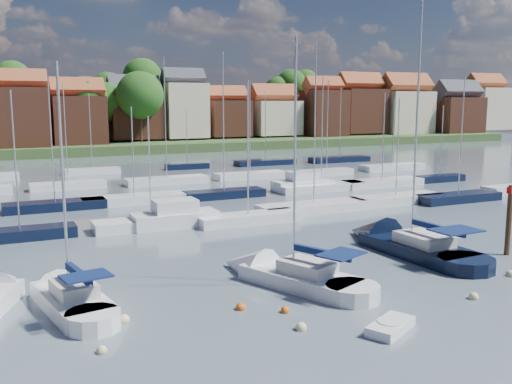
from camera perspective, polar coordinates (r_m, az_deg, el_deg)
name	(u,v)px	position (r m, az deg, el deg)	size (l,w,h in m)	color
ground	(169,188)	(67.76, -8.67, 0.35)	(260.00, 260.00, 0.00)	#3F4D56
sailboat_left	(66,297)	(31.02, -18.44, -9.96)	(4.19, 9.87, 13.11)	white
sailboat_centre	(283,275)	(33.01, 2.75, -8.33)	(6.83, 11.12, 14.78)	white
sailboat_navy	(399,244)	(41.23, 14.11, -5.05)	(4.11, 13.29, 18.12)	black
tender	(390,327)	(26.98, 13.29, -12.97)	(2.97, 2.37, 0.58)	white
timber_piling	(508,233)	(41.75, 23.89, -3.80)	(0.40, 0.40, 6.99)	#4C331E
buoy_a	(102,353)	(25.17, -15.16, -15.27)	(0.44, 0.44, 0.44)	beige
buoy_b	(301,330)	(26.62, 4.53, -13.58)	(0.52, 0.52, 0.52)	beige
buoy_c	(285,312)	(28.56, 2.93, -11.94)	(0.43, 0.43, 0.43)	#D85914
buoy_d	(473,299)	(32.40, 20.92, -9.96)	(0.52, 0.52, 0.52)	beige
buoy_e	(338,262)	(37.16, 8.17, -6.98)	(0.49, 0.49, 0.49)	beige
buoy_f	(510,276)	(37.22, 24.09, -7.68)	(0.50, 0.50, 0.50)	beige
buoy_g	(241,309)	(28.91, -1.53, -11.66)	(0.51, 0.51, 0.51)	#D85914
buoy_h	(124,322)	(28.11, -13.02, -12.52)	(0.51, 0.51, 0.51)	beige
marina_field	(198,190)	(63.68, -5.81, 0.24)	(79.62, 41.41, 15.93)	white
far_shore_town	(78,122)	(158.50, -17.40, 6.72)	(212.46, 90.00, 22.27)	#334A25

